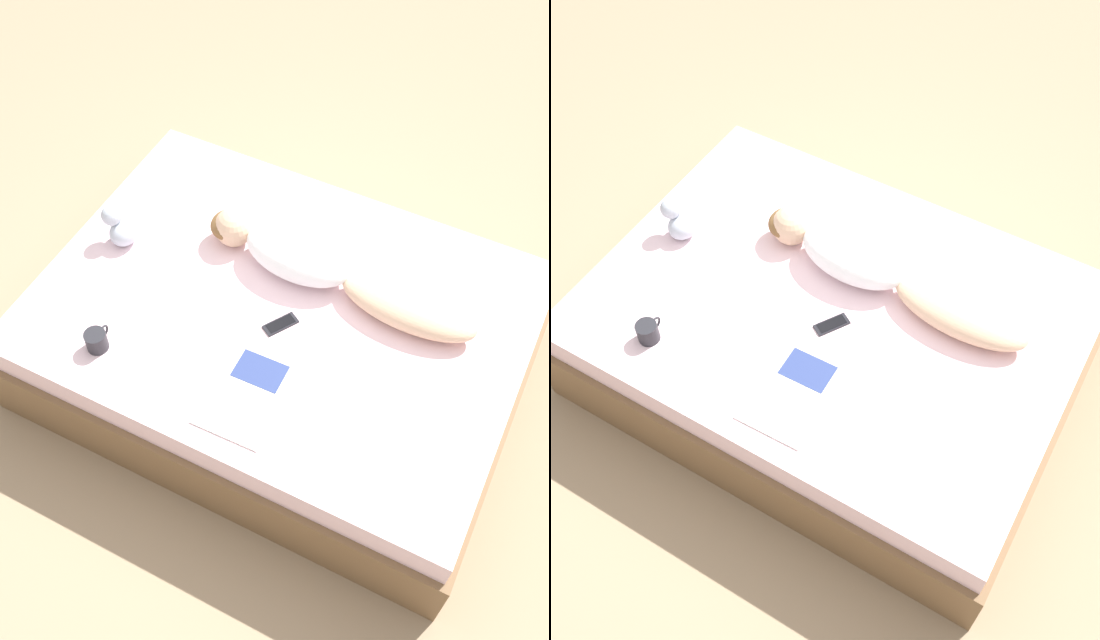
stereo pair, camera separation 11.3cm
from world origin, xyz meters
TOP-DOWN VIEW (x-y plane):
  - ground_plane at (0.00, 0.00)m, footprint 12.00×12.00m
  - bed at (0.00, 0.00)m, footprint 1.64×2.20m
  - person at (0.21, -0.12)m, footprint 0.33×1.32m
  - open_magazine at (-0.47, -0.08)m, footprint 0.46×0.31m
  - coffee_mug at (-0.56, 0.60)m, footprint 0.13×0.09m
  - cell_phone at (-0.11, -0.05)m, footprint 0.16×0.14m
  - plush_toy at (0.00, 0.85)m, footprint 0.14×0.16m

SIDE VIEW (x-z plane):
  - ground_plane at x=0.00m, z-range 0.00..0.00m
  - bed at x=0.00m, z-range 0.00..0.50m
  - open_magazine at x=-0.47m, z-range 0.50..0.51m
  - cell_phone at x=-0.11m, z-range 0.50..0.51m
  - coffee_mug at x=-0.56m, z-range 0.51..0.60m
  - person at x=0.21m, z-range 0.49..0.69m
  - plush_toy at x=0.00m, z-range 0.49..0.69m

